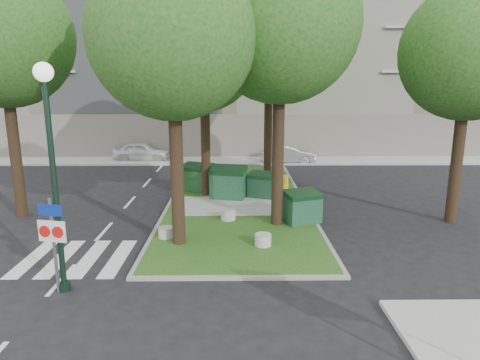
{
  "coord_description": "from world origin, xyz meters",
  "views": [
    {
      "loc": [
        0.4,
        -11.2,
        5.41
      ],
      "look_at": [
        0.58,
        3.82,
        2.0
      ],
      "focal_mm": 32.0,
      "sensor_mm": 36.0,
      "label": 1
    }
  ],
  "objects_px": {
    "dumpster_d": "(302,207)",
    "litter_bin": "(285,182)",
    "tree_street_left": "(3,23)",
    "car_white": "(142,151)",
    "tree_median_near_right": "(283,7)",
    "traffic_sign_pole": "(53,233)",
    "bollard_left": "(166,232)",
    "car_silver": "(288,154)",
    "dumpster_c": "(262,185)",
    "bollard_right": "(263,240)",
    "tree_median_far": "(271,25)",
    "tree_median_near_left": "(175,19)",
    "tree_median_mid": "(206,48)",
    "tree_street_right": "(472,39)",
    "dumpster_b": "(228,183)",
    "dumpster_a": "(197,178)",
    "street_lamp": "(51,153)",
    "bollard_mid": "(228,215)"
  },
  "relations": [
    {
      "from": "tree_median_near_right",
      "to": "tree_median_mid",
      "type": "bearing_deg",
      "value": 123.69
    },
    {
      "from": "tree_street_right",
      "to": "car_white",
      "type": "xyz_separation_m",
      "value": [
        -15.31,
        13.8,
        -6.31
      ]
    },
    {
      "from": "tree_median_far",
      "to": "dumpster_d",
      "type": "distance_m",
      "value": 10.61
    },
    {
      "from": "tree_median_far",
      "to": "dumpster_b",
      "type": "height_order",
      "value": "tree_median_far"
    },
    {
      "from": "bollard_mid",
      "to": "dumpster_d",
      "type": "bearing_deg",
      "value": -6.27
    },
    {
      "from": "dumpster_b",
      "to": "bollard_right",
      "type": "relative_size",
      "value": 3.39
    },
    {
      "from": "dumpster_b",
      "to": "traffic_sign_pole",
      "type": "relative_size",
      "value": 0.72
    },
    {
      "from": "bollard_left",
      "to": "bollard_mid",
      "type": "height_order",
      "value": "bollard_mid"
    },
    {
      "from": "tree_median_near_left",
      "to": "tree_street_right",
      "type": "relative_size",
      "value": 1.05
    },
    {
      "from": "dumpster_b",
      "to": "litter_bin",
      "type": "relative_size",
      "value": 2.69
    },
    {
      "from": "tree_median_far",
      "to": "bollard_left",
      "type": "distance_m",
      "value": 12.83
    },
    {
      "from": "dumpster_d",
      "to": "car_white",
      "type": "height_order",
      "value": "dumpster_d"
    },
    {
      "from": "tree_median_near_right",
      "to": "tree_median_far",
      "type": "bearing_deg",
      "value": 88.47
    },
    {
      "from": "car_white",
      "to": "tree_median_near_right",
      "type": "bearing_deg",
      "value": -147.8
    },
    {
      "from": "tree_median_near_right",
      "to": "dumpster_b",
      "type": "xyz_separation_m",
      "value": [
        -2.0,
        3.77,
        -7.14
      ]
    },
    {
      "from": "bollard_left",
      "to": "car_silver",
      "type": "relative_size",
      "value": 0.14
    },
    {
      "from": "bollard_right",
      "to": "litter_bin",
      "type": "relative_size",
      "value": 0.8
    },
    {
      "from": "tree_median_near_right",
      "to": "car_white",
      "type": "height_order",
      "value": "tree_median_near_right"
    },
    {
      "from": "bollard_left",
      "to": "bollard_right",
      "type": "xyz_separation_m",
      "value": [
        3.36,
        -0.78,
        0.01
      ]
    },
    {
      "from": "bollard_left",
      "to": "bollard_mid",
      "type": "relative_size",
      "value": 0.91
    },
    {
      "from": "tree_median_mid",
      "to": "dumpster_c",
      "type": "bearing_deg",
      "value": -12.66
    },
    {
      "from": "street_lamp",
      "to": "traffic_sign_pole",
      "type": "bearing_deg",
      "value": -143.54
    },
    {
      "from": "dumpster_a",
      "to": "street_lamp",
      "type": "xyz_separation_m",
      "value": [
        -2.66,
        -10.36,
        2.93
      ]
    },
    {
      "from": "tree_median_near_right",
      "to": "dumpster_a",
      "type": "height_order",
      "value": "tree_median_near_right"
    },
    {
      "from": "bollard_right",
      "to": "car_silver",
      "type": "distance_m",
      "value": 15.78
    },
    {
      "from": "traffic_sign_pole",
      "to": "car_white",
      "type": "distance_m",
      "value": 19.7
    },
    {
      "from": "tree_street_left",
      "to": "dumpster_c",
      "type": "height_order",
      "value": "tree_street_left"
    },
    {
      "from": "tree_street_left",
      "to": "car_white",
      "type": "distance_m",
      "value": 14.74
    },
    {
      "from": "dumpster_c",
      "to": "bollard_left",
      "type": "bearing_deg",
      "value": -102.37
    },
    {
      "from": "dumpster_a",
      "to": "traffic_sign_pole",
      "type": "bearing_deg",
      "value": -83.75
    },
    {
      "from": "car_silver",
      "to": "bollard_right",
      "type": "bearing_deg",
      "value": 169.55
    },
    {
      "from": "dumpster_d",
      "to": "litter_bin",
      "type": "height_order",
      "value": "dumpster_d"
    },
    {
      "from": "tree_median_near_right",
      "to": "tree_median_far",
      "type": "relative_size",
      "value": 0.96
    },
    {
      "from": "tree_median_near_left",
      "to": "bollard_mid",
      "type": "distance_m",
      "value": 7.56
    },
    {
      "from": "bollard_left",
      "to": "traffic_sign_pole",
      "type": "xyz_separation_m",
      "value": [
        -2.27,
        -3.74,
        1.35
      ]
    },
    {
      "from": "bollard_right",
      "to": "litter_bin",
      "type": "xyz_separation_m",
      "value": [
        1.61,
        7.9,
        0.15
      ]
    },
    {
      "from": "tree_median_near_left",
      "to": "tree_median_near_right",
      "type": "bearing_deg",
      "value": 29.74
    },
    {
      "from": "tree_street_right",
      "to": "bollard_right",
      "type": "distance_m",
      "value": 10.61
    },
    {
      "from": "dumpster_a",
      "to": "dumpster_b",
      "type": "bearing_deg",
      "value": -19.72
    },
    {
      "from": "tree_median_far",
      "to": "dumpster_b",
      "type": "xyz_separation_m",
      "value": [
        -2.2,
        -3.73,
        -7.47
      ]
    },
    {
      "from": "bollard_mid",
      "to": "litter_bin",
      "type": "height_order",
      "value": "litter_bin"
    },
    {
      "from": "bollard_left",
      "to": "street_lamp",
      "type": "xyz_separation_m",
      "value": [
        -2.14,
        -3.65,
        3.41
      ]
    },
    {
      "from": "dumpster_b",
      "to": "car_white",
      "type": "bearing_deg",
      "value": 134.72
    },
    {
      "from": "tree_median_far",
      "to": "bollard_right",
      "type": "distance_m",
      "value": 12.71
    },
    {
      "from": "tree_median_far",
      "to": "car_white",
      "type": "relative_size",
      "value": 3.01
    },
    {
      "from": "tree_median_near_right",
      "to": "street_lamp",
      "type": "height_order",
      "value": "tree_median_near_right"
    },
    {
      "from": "bollard_left",
      "to": "traffic_sign_pole",
      "type": "relative_size",
      "value": 0.2
    },
    {
      "from": "tree_median_far",
      "to": "dumpster_b",
      "type": "distance_m",
      "value": 8.64
    },
    {
      "from": "tree_street_left",
      "to": "dumpster_a",
      "type": "bearing_deg",
      "value": 27.94
    },
    {
      "from": "tree_median_near_right",
      "to": "traffic_sign_pole",
      "type": "xyz_separation_m",
      "value": [
        -6.38,
        -5.29,
        -6.33
      ]
    }
  ]
}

